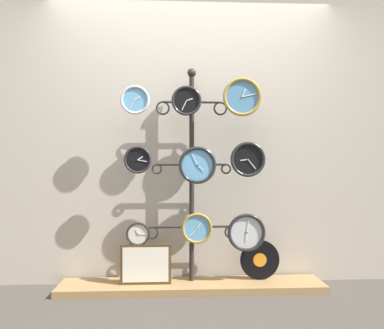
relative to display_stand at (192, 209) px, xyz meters
The scene contains 15 objects.
ground_plane 0.78m from the display_stand, 90.00° to the right, with size 12.00×12.00×0.00m, color #47423D.
shop_wall 0.75m from the display_stand, 90.00° to the left, with size 4.40×0.04×2.80m.
low_shelf 0.64m from the display_stand, 90.00° to the right, with size 2.20×0.36×0.06m.
display_stand is the anchor object (origin of this frame).
clock_top_left 1.03m from the display_stand, 168.51° to the right, with size 0.24×0.04×0.24m.
clock_top_center 0.91m from the display_stand, 115.16° to the right, with size 0.25×0.04×0.25m.
clock_top_right 1.03m from the display_stand, 16.14° to the right, with size 0.32×0.04×0.32m.
clock_middle_left 0.62m from the display_stand, 167.38° to the right, with size 0.23×0.04×0.23m.
clock_middle_center 0.40m from the display_stand, 70.44° to the right, with size 0.31×0.04×0.31m.
clock_middle_right 0.64m from the display_stand, 14.10° to the right, with size 0.29×0.04×0.29m.
clock_bottom_left 0.49m from the display_stand, 169.63° to the right, with size 0.20×0.04×0.20m.
clock_bottom_center 0.17m from the display_stand, 65.00° to the right, with size 0.26×0.04×0.26m.
clock_bottom_right 0.50m from the display_stand, 12.03° to the right, with size 0.32×0.04×0.32m.
vinyl_record 0.73m from the display_stand, ahead, with size 0.34×0.01×0.34m.
picture_frame 0.59m from the display_stand, 166.38° to the right, with size 0.42×0.02×0.33m.
Camera 1 is at (-0.16, -2.77, 1.05)m, focal length 35.00 mm.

